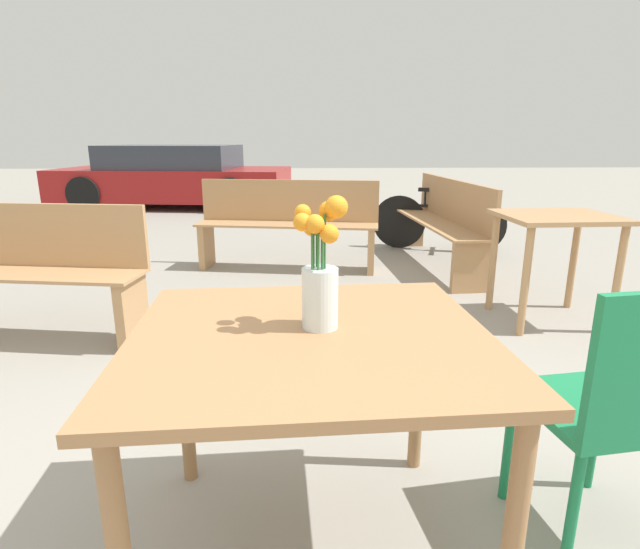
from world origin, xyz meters
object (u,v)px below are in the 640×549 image
(bicycle, at_px, (438,222))
(bench_middle, at_px, (288,220))
(table_back, at_px, (556,236))
(bench_far, at_px, (444,218))
(cafe_chair, at_px, (618,402))
(parked_car, at_px, (174,177))
(flower_vase, at_px, (320,278))
(table_front, at_px, (311,363))
(bench_near, at_px, (35,269))

(bicycle, bearing_deg, bench_middle, -156.36)
(bench_middle, relative_size, table_back, 2.35)
(bench_middle, height_order, bench_far, same)
(cafe_chair, xyz_separation_m, parked_car, (-3.28, 8.19, 0.04))
(flower_vase, bearing_deg, parked_car, 106.54)
(flower_vase, distance_m, bicycle, 4.52)
(bench_far, xyz_separation_m, table_back, (0.31, -1.58, 0.13))
(table_front, distance_m, bench_near, 2.48)
(table_front, distance_m, bench_middle, 3.54)
(table_front, bearing_deg, flower_vase, 55.35)
(table_front, xyz_separation_m, bench_near, (-1.70, 1.80, -0.19))
(table_front, height_order, bicycle, table_front)
(flower_vase, relative_size, bench_middle, 0.21)
(bench_far, bearing_deg, flower_vase, -111.04)
(table_front, bearing_deg, parked_car, 106.28)
(bench_near, distance_m, bench_far, 3.55)
(cafe_chair, distance_m, bicycle, 4.33)
(cafe_chair, bearing_deg, parked_car, 111.84)
(table_front, height_order, table_back, table_back)
(bicycle, bearing_deg, cafe_chair, -98.37)
(bench_middle, bearing_deg, bench_far, 1.04)
(cafe_chair, relative_size, parked_car, 0.20)
(flower_vase, xyz_separation_m, bench_far, (1.35, 3.52, -0.40))
(table_back, bearing_deg, bench_far, 101.08)
(bicycle, relative_size, parked_car, 0.33)
(table_front, relative_size, table_back, 1.36)
(table_back, height_order, bicycle, table_back)
(bench_middle, bearing_deg, table_front, -87.50)
(flower_vase, height_order, bicycle, flower_vase)
(table_front, xyz_separation_m, bench_far, (1.38, 3.56, -0.16))
(bench_middle, relative_size, bench_far, 0.89)
(cafe_chair, height_order, parked_car, parked_car)
(table_front, relative_size, cafe_chair, 1.18)
(bench_far, relative_size, table_back, 2.63)
(bench_near, relative_size, bench_far, 0.73)
(bench_middle, bearing_deg, parked_car, 115.68)
(bench_middle, distance_m, parked_car, 5.16)
(bench_near, relative_size, bench_middle, 0.82)
(bench_near, height_order, parked_car, parked_car)
(flower_vase, relative_size, bench_near, 0.26)
(cafe_chair, bearing_deg, bench_far, 82.21)
(table_front, xyz_separation_m, table_back, (1.69, 1.98, -0.03))
(flower_vase, bearing_deg, cafe_chair, -3.36)
(bench_near, bearing_deg, cafe_chair, -35.01)
(flower_vase, relative_size, table_back, 0.49)
(table_back, bearing_deg, bicycle, 94.23)
(flower_vase, bearing_deg, table_back, 49.33)
(flower_vase, height_order, parked_car, parked_car)
(table_back, xyz_separation_m, bicycle, (-0.17, 2.29, -0.29))
(cafe_chair, relative_size, bicycle, 0.61)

